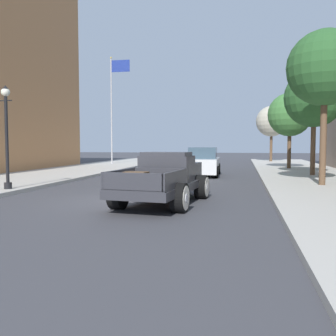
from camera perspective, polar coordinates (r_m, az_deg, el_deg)
name	(u,v)px	position (r m, az deg, el deg)	size (l,w,h in m)	color
ground_plane	(129,201)	(12.08, -6.03, -5.04)	(140.00, 140.00, 0.00)	#3D3D42
hotrod_truck_gunmetal	(166,178)	(11.67, -0.32, -1.60)	(2.54, 5.07, 1.58)	#333338
car_background_white	(203,163)	(21.66, 5.40, 0.84)	(1.95, 4.34, 1.65)	silver
street_lamp_near	(6,129)	(15.17, -23.48, 5.48)	(0.50, 0.32, 3.85)	black
flagpole	(114,98)	(32.93, -8.28, 10.49)	(1.74, 0.16, 9.16)	#B2B2B7
street_tree_nearest	(325,68)	(16.86, 22.89, 13.87)	(3.06, 3.06, 6.30)	brown
street_tree_second	(314,98)	(21.87, 21.46, 9.94)	(3.18, 3.18, 5.77)	brown
street_tree_third	(290,115)	(27.39, 18.15, 7.75)	(3.01, 3.01, 5.24)	brown
street_tree_farthest	(272,121)	(38.09, 15.56, 6.88)	(2.99, 2.99, 5.42)	brown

